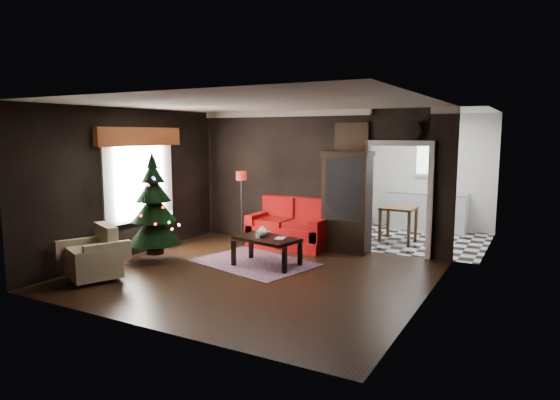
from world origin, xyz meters
The scene contains 26 objects.
floor centered at (0.00, 0.00, 0.00)m, with size 5.50×5.50×0.00m, color black.
ceiling centered at (0.00, 0.00, 2.80)m, with size 5.50×5.50×0.00m, color white.
wall_back centered at (0.00, 2.50, 1.40)m, with size 5.50×5.50×0.00m, color black.
wall_front centered at (0.00, -2.50, 1.40)m, with size 5.50×5.50×0.00m, color black.
wall_left centered at (-2.75, 0.00, 1.40)m, with size 5.50×5.50×0.00m, color black.
wall_right centered at (2.75, 0.00, 1.40)m, with size 5.50×5.50×0.00m, color black.
doorway centered at (1.70, 2.50, 1.05)m, with size 1.10×0.10×2.10m, color silver, non-canonical shape.
left_window centered at (-2.71, 0.20, 1.45)m, with size 0.05×1.60×1.40m, color white.
valance centered at (-2.63, 0.20, 2.27)m, with size 0.12×2.10×0.35m, color #994824.
kitchen_floor centered at (1.70, 4.00, 0.00)m, with size 3.00×3.00×0.00m, color silver.
kitchen_window centered at (1.70, 5.45, 1.70)m, with size 0.70×0.06×0.70m, color white.
rug centered at (-0.40, 0.65, 0.01)m, with size 2.05×1.49×0.01m, color #564050.
loveseat centered at (-0.40, 2.05, 0.50)m, with size 1.70×0.90×1.00m, color maroon, non-canonical shape.
curio_cabinet centered at (0.75, 2.27, 0.95)m, with size 0.90×0.45×1.90m, color black, non-canonical shape.
floor_lamp centered at (-1.46, 1.87, 0.83)m, with size 0.24×0.24×1.43m, color #272626, non-canonical shape.
christmas_tree centered at (-2.05, -0.12, 1.05)m, with size 0.95×0.95×1.81m, color black, non-canonical shape.
armchair centered at (-2.10, -1.46, 0.46)m, with size 0.77×0.77×0.79m, color #CBB58A, non-canonical shape.
coffee_table centered at (-0.10, 0.60, 0.26)m, with size 1.11×0.67×0.50m, color black, non-canonical shape.
teapot centered at (-0.19, 0.61, 0.60)m, with size 0.19×0.19×0.18m, color white, non-canonical shape.
cup_a centered at (-0.41, 0.80, 0.54)m, with size 0.06×0.06×0.06m, color beige.
cup_b centered at (-0.22, 0.48, 0.54)m, with size 0.07×0.07×0.06m, color white.
book centered at (0.08, 0.60, 0.62)m, with size 0.16×0.02×0.22m, color tan.
wall_clock centered at (1.95, 2.45, 2.38)m, with size 0.32×0.32×0.06m, color white.
painting centered at (0.75, 2.46, 2.25)m, with size 0.62×0.05×0.52m, color #9E6A3F.
kitchen_counter centered at (1.70, 5.20, 0.45)m, with size 1.80×0.60×0.90m, color silver.
kitchen_table centered at (1.40, 3.70, 0.38)m, with size 0.70×0.70×0.75m, color brown, non-canonical shape.
Camera 1 is at (4.12, -6.64, 2.33)m, focal length 31.14 mm.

